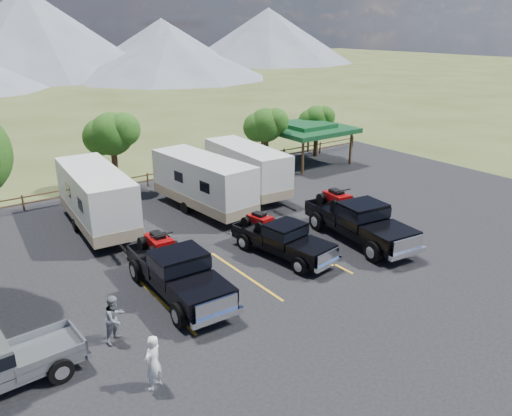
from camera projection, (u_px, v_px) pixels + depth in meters
ground at (341, 300)px, 20.24m from camera, size 320.00×320.00×0.00m
asphalt_lot at (293, 272)px, 22.51m from camera, size 44.00×34.00×0.04m
stall_lines at (280, 263)px, 23.26m from camera, size 12.12×5.50×0.01m
tree_ne_a at (266, 125)px, 36.89m from camera, size 3.11×2.92×4.76m
tree_ne_b at (316, 119)px, 41.08m from camera, size 2.77×2.59×4.27m
tree_north at (111, 134)px, 32.22m from camera, size 3.46×3.24×5.25m
rail_fence at (174, 174)px, 35.17m from camera, size 36.12×0.12×1.00m
pavilion at (306, 128)px, 39.34m from camera, size 6.20×6.20×3.22m
rig_left at (177, 270)px, 20.30m from camera, size 2.53×6.68×2.20m
rig_center at (281, 238)px, 23.76m from camera, size 2.61×5.84×1.88m
rig_right at (358, 219)px, 25.45m from camera, size 3.05×7.11×2.31m
trailer_left at (96, 199)px, 26.58m from camera, size 3.07×9.56×3.31m
trailer_center at (203, 183)px, 29.29m from camera, size 3.03×9.32×3.23m
trailer_right at (247, 169)px, 32.29m from camera, size 2.78×9.03×3.13m
person_a at (153, 363)px, 14.98m from camera, size 0.80×0.69×1.84m
person_b at (115, 319)px, 17.29m from camera, size 1.07×0.99×1.76m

